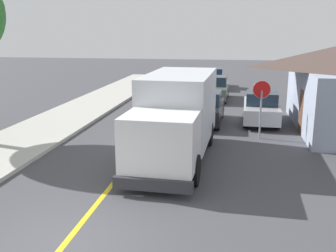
{
  "coord_description": "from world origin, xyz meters",
  "views": [
    {
      "loc": [
        3.71,
        -7.73,
        4.79
      ],
      "look_at": [
        1.4,
        5.99,
        1.4
      ],
      "focal_mm": 41.87,
      "sensor_mm": 36.0,
      "label": 1
    }
  ],
  "objects_px": {
    "parked_car_mid": "(215,89)",
    "parked_van_across": "(261,108)",
    "parked_car_near": "(205,108)",
    "stop_sign": "(261,98)",
    "parked_car_far": "(213,79)",
    "box_truck": "(177,113)"
  },
  "relations": [
    {
      "from": "parked_car_mid",
      "to": "parked_van_across",
      "type": "xyz_separation_m",
      "value": [
        2.78,
        -6.75,
        0.0
      ]
    },
    {
      "from": "parked_car_mid",
      "to": "box_truck",
      "type": "bearing_deg",
      "value": -93.37
    },
    {
      "from": "parked_car_near",
      "to": "parked_car_mid",
      "type": "relative_size",
      "value": 1.0
    },
    {
      "from": "box_truck",
      "to": "parked_car_mid",
      "type": "relative_size",
      "value": 1.63
    },
    {
      "from": "box_truck",
      "to": "parked_car_far",
      "type": "bearing_deg",
      "value": 89.13
    },
    {
      "from": "parked_car_near",
      "to": "parked_car_far",
      "type": "relative_size",
      "value": 1.0
    },
    {
      "from": "parked_car_near",
      "to": "parked_car_mid",
      "type": "bearing_deg",
      "value": 88.73
    },
    {
      "from": "box_truck",
      "to": "parked_car_far",
      "type": "relative_size",
      "value": 1.64
    },
    {
      "from": "box_truck",
      "to": "parked_car_mid",
      "type": "height_order",
      "value": "box_truck"
    },
    {
      "from": "parked_car_near",
      "to": "parked_van_across",
      "type": "height_order",
      "value": "same"
    },
    {
      "from": "parked_car_near",
      "to": "parked_van_across",
      "type": "relative_size",
      "value": 1.0
    },
    {
      "from": "box_truck",
      "to": "parked_car_mid",
      "type": "distance_m",
      "value": 13.5
    },
    {
      "from": "parked_car_near",
      "to": "stop_sign",
      "type": "relative_size",
      "value": 1.68
    },
    {
      "from": "parked_car_far",
      "to": "stop_sign",
      "type": "bearing_deg",
      "value": -79.32
    },
    {
      "from": "parked_car_near",
      "to": "parked_car_mid",
      "type": "distance_m",
      "value": 7.29
    },
    {
      "from": "parked_van_across",
      "to": "stop_sign",
      "type": "xyz_separation_m",
      "value": [
        -0.24,
        -3.25,
        1.06
      ]
    },
    {
      "from": "parked_car_mid",
      "to": "stop_sign",
      "type": "distance_m",
      "value": 10.37
    },
    {
      "from": "box_truck",
      "to": "parked_van_across",
      "type": "bearing_deg",
      "value": 61.92
    },
    {
      "from": "stop_sign",
      "to": "parked_car_far",
      "type": "bearing_deg",
      "value": 100.68
    },
    {
      "from": "box_truck",
      "to": "parked_car_near",
      "type": "distance_m",
      "value": 6.26
    },
    {
      "from": "box_truck",
      "to": "stop_sign",
      "type": "bearing_deg",
      "value": 45.96
    },
    {
      "from": "box_truck",
      "to": "parked_car_near",
      "type": "height_order",
      "value": "box_truck"
    }
  ]
}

